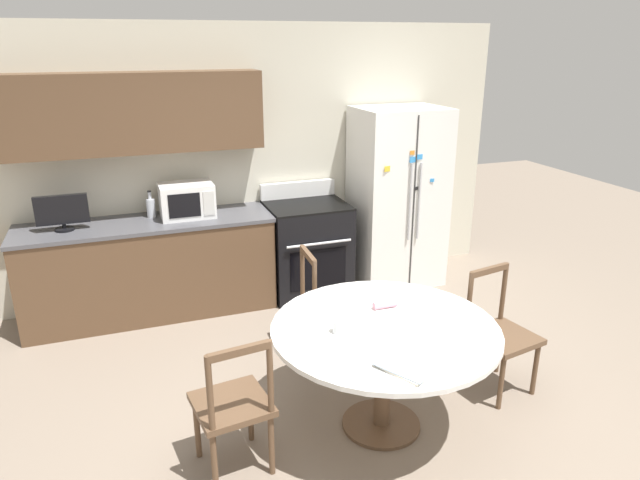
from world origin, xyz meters
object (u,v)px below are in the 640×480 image
at_px(dining_chair_far, 328,305).
at_px(dining_chair_right, 500,335).
at_px(oven_range, 307,248).
at_px(microwave, 187,200).
at_px(dining_chair_left, 233,406).
at_px(refrigerator, 397,197).
at_px(candle_glass, 339,328).
at_px(countertop_tv, 62,211).
at_px(counter_bottle, 151,207).

relative_size(dining_chair_far, dining_chair_right, 1.00).
bearing_deg(dining_chair_right, oven_range, -80.97).
distance_m(microwave, dining_chair_left, 2.43).
relative_size(refrigerator, candle_glass, 22.97).
height_order(countertop_tv, candle_glass, countertop_tv).
distance_m(microwave, countertop_tv, 1.05).
xyz_separation_m(refrigerator, countertop_tv, (-3.15, 0.03, 0.16)).
height_order(microwave, countertop_tv, same).
relative_size(microwave, dining_chair_left, 0.53).
relative_size(oven_range, dining_chair_right, 1.20).
relative_size(refrigerator, microwave, 3.79).
bearing_deg(counter_bottle, oven_range, -5.67).
relative_size(dining_chair_far, dining_chair_left, 1.00).
height_order(dining_chair_far, dining_chair_left, same).
bearing_deg(dining_chair_left, candle_glass, 0.01).
height_order(refrigerator, counter_bottle, refrigerator).
height_order(microwave, candle_glass, microwave).
xyz_separation_m(refrigerator, counter_bottle, (-2.43, 0.17, 0.09)).
bearing_deg(countertop_tv, counter_bottle, 10.87).
height_order(dining_chair_right, candle_glass, dining_chair_right).
height_order(countertop_tv, dining_chair_far, countertop_tv).
bearing_deg(dining_chair_far, oven_range, 171.65).
xyz_separation_m(dining_chair_left, candle_glass, (0.69, 0.09, 0.34)).
xyz_separation_m(refrigerator, dining_chair_far, (-1.22, -1.20, -0.47)).
bearing_deg(candle_glass, dining_chair_right, 3.92).
height_order(countertop_tv, dining_chair_right, countertop_tv).
distance_m(microwave, dining_chair_far, 1.68).
bearing_deg(microwave, refrigerator, -2.30).
bearing_deg(microwave, oven_range, -2.84).
bearing_deg(dining_chair_right, countertop_tv, -46.22).
bearing_deg(oven_range, dining_chair_right, -70.61).
distance_m(oven_range, dining_chair_right, 2.24).
xyz_separation_m(oven_range, counter_bottle, (-1.45, 0.14, 0.53)).
height_order(counter_bottle, dining_chair_left, counter_bottle).
xyz_separation_m(counter_bottle, candle_glass, (0.91, -2.34, -0.22)).
distance_m(oven_range, candle_glass, 2.29).
relative_size(oven_range, dining_chair_far, 1.20).
bearing_deg(candle_glass, counter_bottle, 111.20).
xyz_separation_m(countertop_tv, dining_chair_far, (1.93, -1.23, -0.63)).
relative_size(dining_chair_far, candle_glass, 11.42).
distance_m(microwave, dining_chair_right, 2.94).
distance_m(refrigerator, dining_chair_right, 2.15).
relative_size(counter_bottle, dining_chair_far, 0.28).
bearing_deg(microwave, dining_chair_right, -49.04).
distance_m(dining_chair_right, candle_glass, 1.34).
xyz_separation_m(counter_bottle, dining_chair_right, (2.20, -2.25, -0.56)).
relative_size(dining_chair_left, dining_chair_right, 1.00).
relative_size(countertop_tv, counter_bottle, 1.70).
relative_size(refrigerator, dining_chair_far, 2.01).
bearing_deg(countertop_tv, oven_range, -0.12).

